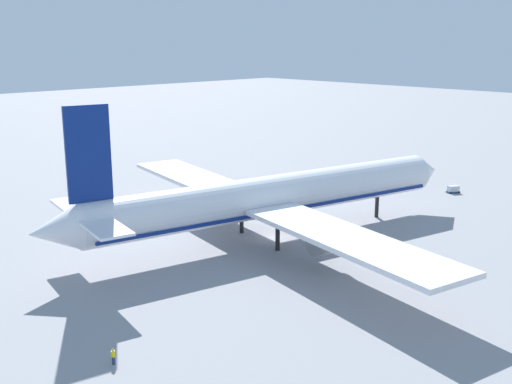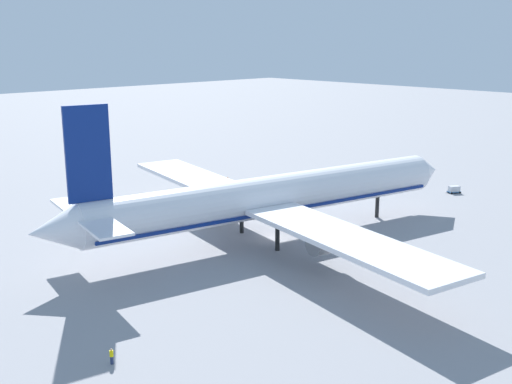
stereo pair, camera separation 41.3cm
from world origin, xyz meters
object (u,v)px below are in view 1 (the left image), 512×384
Objects in this scene: airliner at (268,197)px; baggage_cart_0 at (453,189)px; ground_worker_1 at (113,356)px; traffic_cone_0 at (227,178)px.

airliner is 50.65m from baggage_cart_0.
baggage_cart_0 is 90.17m from ground_worker_1.
airliner is at bearing 23.72° from ground_worker_1.
airliner reaches higher than baggage_cart_0.
baggage_cart_0 is at bearing -59.57° from traffic_cone_0.
airliner is 142.83× the size of traffic_cone_0.
airliner reaches higher than ground_worker_1.
traffic_cone_0 is (-25.36, 43.17, -0.54)m from baggage_cart_0.
airliner is 43.43m from ground_worker_1.
baggage_cart_0 is (50.00, -5.27, -6.15)m from airliner.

